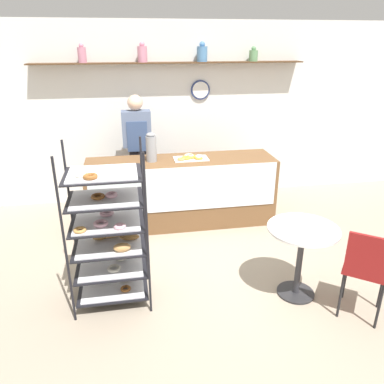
{
  "coord_description": "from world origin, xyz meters",
  "views": [
    {
      "loc": [
        -0.7,
        -3.49,
        2.41
      ],
      "look_at": [
        0.0,
        0.44,
        0.79
      ],
      "focal_mm": 35.0,
      "sensor_mm": 36.0,
      "label": 1
    }
  ],
  "objects_px": {
    "donut_tray_counter": "(191,158)",
    "pastry_rack": "(109,235)",
    "cafe_chair": "(367,266)",
    "coffee_carafe": "(151,147)",
    "person_worker": "(138,149)",
    "cafe_table": "(301,245)"
  },
  "relations": [
    {
      "from": "cafe_chair",
      "to": "coffee_carafe",
      "type": "height_order",
      "value": "coffee_carafe"
    },
    {
      "from": "cafe_table",
      "to": "donut_tray_counter",
      "type": "xyz_separation_m",
      "value": [
        -0.77,
        1.83,
        0.38
      ]
    },
    {
      "from": "pastry_rack",
      "to": "donut_tray_counter",
      "type": "bearing_deg",
      "value": 55.88
    },
    {
      "from": "donut_tray_counter",
      "to": "pastry_rack",
      "type": "bearing_deg",
      "value": -124.12
    },
    {
      "from": "cafe_table",
      "to": "cafe_chair",
      "type": "distance_m",
      "value": 0.6
    },
    {
      "from": "pastry_rack",
      "to": "coffee_carafe",
      "type": "xyz_separation_m",
      "value": [
        0.53,
        1.56,
        0.4
      ]
    },
    {
      "from": "person_worker",
      "to": "cafe_chair",
      "type": "bearing_deg",
      "value": -56.48
    },
    {
      "from": "coffee_carafe",
      "to": "person_worker",
      "type": "bearing_deg",
      "value": 105.92
    },
    {
      "from": "pastry_rack",
      "to": "person_worker",
      "type": "bearing_deg",
      "value": 80.18
    },
    {
      "from": "person_worker",
      "to": "cafe_chair",
      "type": "distance_m",
      "value": 3.41
    },
    {
      "from": "pastry_rack",
      "to": "coffee_carafe",
      "type": "relative_size",
      "value": 4.11
    },
    {
      "from": "pastry_rack",
      "to": "person_worker",
      "type": "relative_size",
      "value": 0.92
    },
    {
      "from": "cafe_chair",
      "to": "donut_tray_counter",
      "type": "bearing_deg",
      "value": -24.03
    },
    {
      "from": "cafe_chair",
      "to": "donut_tray_counter",
      "type": "xyz_separation_m",
      "value": [
        -1.18,
        2.26,
        0.39
      ]
    },
    {
      "from": "pastry_rack",
      "to": "person_worker",
      "type": "height_order",
      "value": "person_worker"
    },
    {
      "from": "cafe_chair",
      "to": "cafe_table",
      "type": "bearing_deg",
      "value": -8.05
    },
    {
      "from": "cafe_table",
      "to": "cafe_chair",
      "type": "bearing_deg",
      "value": -46.47
    },
    {
      "from": "cafe_table",
      "to": "donut_tray_counter",
      "type": "relative_size",
      "value": 1.65
    },
    {
      "from": "donut_tray_counter",
      "to": "cafe_table",
      "type": "bearing_deg",
      "value": -67.22
    },
    {
      "from": "pastry_rack",
      "to": "cafe_table",
      "type": "distance_m",
      "value": 1.85
    },
    {
      "from": "cafe_chair",
      "to": "pastry_rack",
      "type": "bearing_deg",
      "value": 21.22
    },
    {
      "from": "cafe_table",
      "to": "person_worker",
      "type": "bearing_deg",
      "value": 121.39
    }
  ]
}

